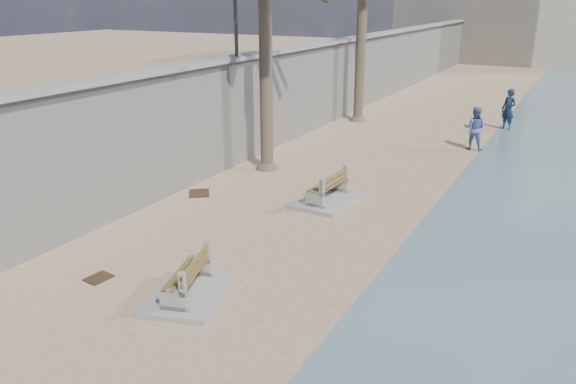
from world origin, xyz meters
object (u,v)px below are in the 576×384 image
(bench_far, at_px, (328,190))
(person_a, at_px, (509,106))
(person_b, at_px, (475,126))
(bench_near, at_px, (187,280))

(bench_far, relative_size, person_a, 1.03)
(person_a, distance_m, person_b, 4.15)
(person_a, bearing_deg, bench_near, -69.21)
(bench_near, xyz_separation_m, person_a, (3.27, 17.99, 0.66))
(bench_far, bearing_deg, person_a, 75.61)
(bench_far, height_order, person_a, person_a)
(person_a, bearing_deg, bench_far, -73.30)
(person_b, bearing_deg, bench_far, 69.33)
(bench_near, relative_size, bench_far, 1.05)
(bench_far, xyz_separation_m, person_a, (3.07, 11.95, 0.64))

